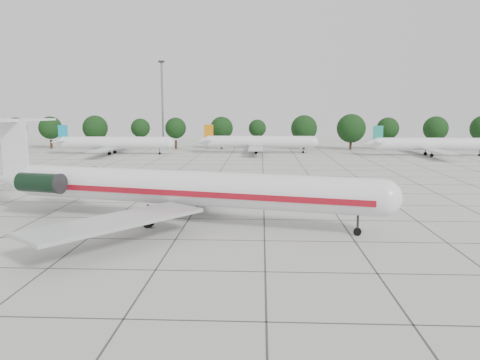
% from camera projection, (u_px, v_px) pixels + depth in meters
% --- Properties ---
extents(ground, '(260.00, 260.00, 0.00)m').
position_uv_depth(ground, '(264.00, 220.00, 49.48)').
color(ground, '#BBBAB3').
rests_on(ground, ground).
extents(apron_joints, '(170.00, 170.00, 0.02)m').
position_uv_depth(apron_joints, '(264.00, 194.00, 64.29)').
color(apron_joints, '#383838').
rests_on(apron_joints, ground).
extents(main_airliner, '(44.27, 34.24, 10.51)m').
position_uv_depth(main_airliner, '(166.00, 186.00, 48.06)').
color(main_airliner, silver).
rests_on(main_airliner, ground).
extents(bg_airliner_b, '(28.24, 27.20, 7.40)m').
position_uv_depth(bg_airliner_b, '(115.00, 143.00, 118.30)').
color(bg_airliner_b, silver).
rests_on(bg_airliner_b, ground).
extents(bg_airliner_c, '(28.24, 27.20, 7.40)m').
position_uv_depth(bg_airliner_c, '(259.00, 142.00, 121.75)').
color(bg_airliner_c, silver).
rests_on(bg_airliner_c, ground).
extents(bg_airliner_d, '(28.24, 27.20, 7.40)m').
position_uv_depth(bg_airliner_d, '(432.00, 144.00, 114.09)').
color(bg_airliner_d, silver).
rests_on(bg_airliner_d, ground).
extents(tree_line, '(249.86, 8.44, 10.22)m').
position_uv_depth(tree_line, '(222.00, 128.00, 133.01)').
color(tree_line, '#332114').
rests_on(tree_line, ground).
extents(floodlight_mast, '(1.60, 1.60, 25.45)m').
position_uv_depth(floodlight_mast, '(162.00, 99.00, 139.48)').
color(floodlight_mast, slate).
rests_on(floodlight_mast, ground).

